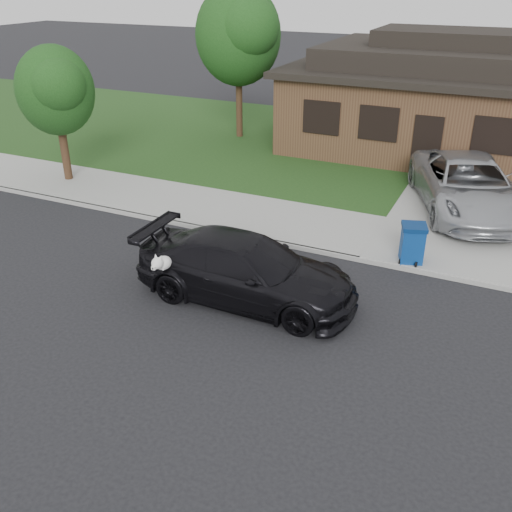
% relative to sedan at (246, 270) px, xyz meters
% --- Properties ---
extents(ground, '(120.00, 120.00, 0.00)m').
position_rel_sedan_xyz_m(ground, '(-1.87, -0.56, -0.75)').
color(ground, black).
rests_on(ground, ground).
extents(sidewalk, '(60.00, 3.00, 0.12)m').
position_rel_sedan_xyz_m(sidewalk, '(-1.87, 4.44, -0.69)').
color(sidewalk, gray).
rests_on(sidewalk, ground).
extents(curb, '(60.00, 0.12, 0.12)m').
position_rel_sedan_xyz_m(curb, '(-1.87, 2.94, -0.69)').
color(curb, gray).
rests_on(curb, ground).
extents(lawn, '(60.00, 13.00, 0.13)m').
position_rel_sedan_xyz_m(lawn, '(-1.87, 12.44, -0.69)').
color(lawn, '#193814').
rests_on(lawn, ground).
extents(driveway, '(4.50, 13.00, 0.14)m').
position_rel_sedan_xyz_m(driveway, '(4.13, 9.44, -0.68)').
color(driveway, gray).
rests_on(driveway, ground).
extents(sedan, '(5.19, 2.45, 1.50)m').
position_rel_sedan_xyz_m(sedan, '(0.00, 0.00, 0.00)').
color(sedan, black).
rests_on(sedan, ground).
extents(minivan, '(4.59, 6.42, 1.63)m').
position_rel_sedan_xyz_m(minivan, '(3.93, 7.48, 0.20)').
color(minivan, '#A9ACB0').
rests_on(minivan, driveway).
extents(recycling_bin, '(0.76, 0.76, 1.02)m').
position_rel_sedan_xyz_m(recycling_bin, '(3.12, 3.29, -0.12)').
color(recycling_bin, navy).
rests_on(recycling_bin, sidewalk).
extents(house, '(12.60, 8.60, 4.65)m').
position_rel_sedan_xyz_m(house, '(2.13, 14.44, 1.38)').
color(house, '#422B1C').
rests_on(house, ground).
extents(tree_0, '(3.78, 3.60, 6.34)m').
position_rel_sedan_xyz_m(tree_0, '(-6.20, 12.32, 3.73)').
color(tree_0, '#332114').
rests_on(tree_0, ground).
extents(tree_2, '(2.73, 2.60, 4.59)m').
position_rel_sedan_xyz_m(tree_2, '(-9.25, 4.56, 2.52)').
color(tree_2, '#332114').
rests_on(tree_2, ground).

